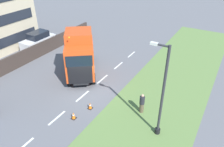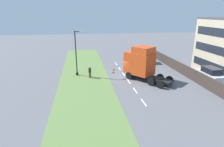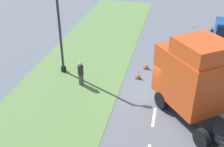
{
  "view_description": "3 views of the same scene",
  "coord_description": "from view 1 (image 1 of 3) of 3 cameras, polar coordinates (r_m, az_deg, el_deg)",
  "views": [
    {
      "loc": [
        -9.94,
        12.73,
        11.34
      ],
      "look_at": [
        -1.42,
        -1.72,
        1.36
      ],
      "focal_mm": 35.0,
      "sensor_mm": 36.0,
      "label": 1
    },
    {
      "loc": [
        -6.24,
        -25.9,
        9.08
      ],
      "look_at": [
        -2.35,
        -2.24,
        1.27
      ],
      "focal_mm": 30.0,
      "sensor_mm": 36.0,
      "label": 2
    },
    {
      "loc": [
        0.46,
        -15.41,
        10.15
      ],
      "look_at": [
        -3.01,
        -0.01,
        1.26
      ],
      "focal_mm": 45.0,
      "sensor_mm": 36.0,
      "label": 3
    }
  ],
  "objects": [
    {
      "name": "traffic_cone_lead",
      "position": [
        17.62,
        -5.76,
        -8.33
      ],
      "size": [
        0.36,
        0.36,
        0.58
      ],
      "color": "black",
      "rests_on": "ground"
    },
    {
      "name": "grass_verge",
      "position": [
        17.5,
        10.27,
        -10.24
      ],
      "size": [
        7.0,
        44.0,
        0.01
      ],
      "color": "#607F42",
      "rests_on": "ground"
    },
    {
      "name": "lamp_post",
      "position": [
        14.14,
        12.7,
        -6.37
      ],
      "size": [
        1.31,
        0.38,
        6.62
      ],
      "color": "black",
      "rests_on": "ground"
    },
    {
      "name": "traffic_cone_trailing",
      "position": [
        16.89,
        -10.05,
        -10.74
      ],
      "size": [
        0.36,
        0.36,
        0.58
      ],
      "color": "black",
      "rests_on": "ground"
    },
    {
      "name": "lane_markings",
      "position": [
        20.19,
        -4.96,
        -3.55
      ],
      "size": [
        0.16,
        17.8,
        0.0
      ],
      "color": "white",
      "rests_on": "ground"
    },
    {
      "name": "ground_plane",
      "position": [
        19.74,
        -6.13,
        -4.53
      ],
      "size": [
        120.0,
        120.0,
        0.0
      ],
      "primitive_type": "plane",
      "color": "slate",
      "rests_on": "ground"
    },
    {
      "name": "boundary_wall",
      "position": [
        25.14,
        -23.12,
        3.33
      ],
      "size": [
        0.25,
        24.0,
        1.6
      ],
      "color": "#382D28",
      "rests_on": "ground"
    },
    {
      "name": "parked_car",
      "position": [
        28.78,
        -18.68,
        8.12
      ],
      "size": [
        1.95,
        4.32,
        2.14
      ],
      "rotation": [
        0.0,
        0.0,
        0.0
      ],
      "color": "silver",
      "rests_on": "ground"
    },
    {
      "name": "pedestrian",
      "position": [
        17.02,
        7.81,
        -7.77
      ],
      "size": [
        0.39,
        0.39,
        1.69
      ],
      "color": "brown",
      "rests_on": "ground"
    },
    {
      "name": "lorry_cab",
      "position": [
        20.58,
        -8.35,
        4.53
      ],
      "size": [
        5.99,
        6.81,
        4.85
      ],
      "rotation": [
        0.0,
        0.0,
        0.64
      ],
      "color": "black",
      "rests_on": "ground"
    }
  ]
}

